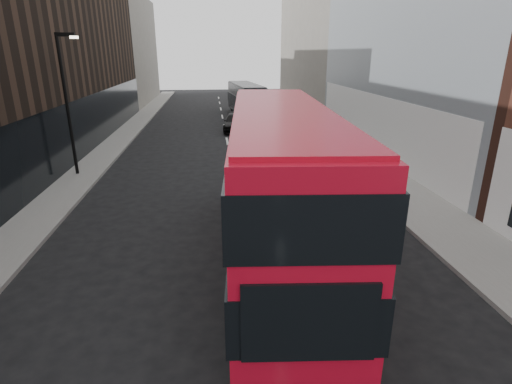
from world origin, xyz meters
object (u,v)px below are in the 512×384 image
object	(u,v)px
car_c	(236,122)
red_bus	(280,179)
car_b	(305,155)
car_a	(281,189)
street_lamp	(67,96)
grey_bus	(246,99)

from	to	relation	value
car_c	red_bus	bearing A→B (deg)	-84.92
red_bus	car_b	size ratio (longest dim) A/B	2.85
car_a	car_b	size ratio (longest dim) A/B	1.04
car_a	car_c	size ratio (longest dim) A/B	0.92
street_lamp	car_a	xyz separation A→B (m)	(9.99, -5.42, -3.44)
street_lamp	red_bus	world-z (taller)	street_lamp
car_c	street_lamp	bearing A→B (deg)	-121.76
red_bus	car_c	size ratio (longest dim) A/B	2.52
red_bus	car_c	xyz separation A→B (m)	(0.01, 22.23, -1.97)
car_a	car_b	world-z (taller)	car_a
grey_bus	street_lamp	bearing A→B (deg)	-123.45
car_b	car_c	bearing A→B (deg)	100.42
street_lamp	car_b	world-z (taller)	street_lamp
red_bus	grey_bus	world-z (taller)	red_bus
red_bus	car_a	xyz separation A→B (m)	(0.87, 4.64, -1.92)
street_lamp	car_b	bearing A→B (deg)	2.27
red_bus	car_a	distance (m)	5.10
street_lamp	car_c	xyz separation A→B (m)	(9.12, 12.17, -3.49)
car_c	car_b	bearing A→B (deg)	-69.23
car_b	car_c	distance (m)	12.13
grey_bus	car_c	xyz separation A→B (m)	(-1.58, -8.36, -1.03)
car_b	car_c	xyz separation A→B (m)	(-3.28, 11.68, -0.00)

